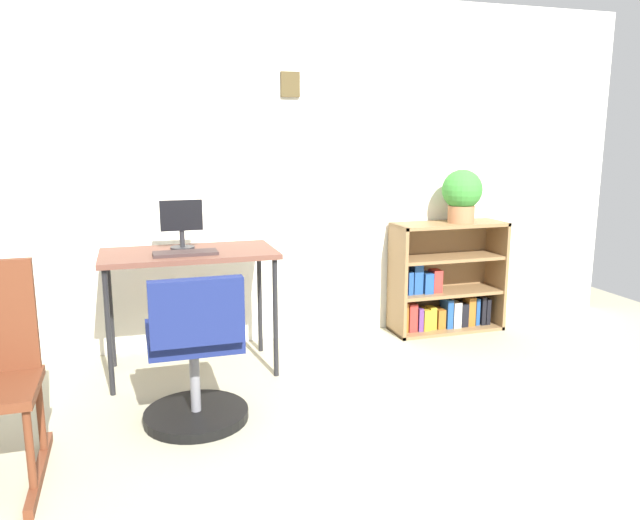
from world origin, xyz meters
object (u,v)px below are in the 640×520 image
office_chair (195,360)px  potted_plant_on_shelf (462,194)px  desk (189,262)px  bookshelf_low (443,283)px  keyboard (185,253)px  monitor (182,223)px

office_chair → potted_plant_on_shelf: 2.31m
office_chair → desk: bearing=85.7°
office_chair → bookshelf_low: bearing=28.4°
office_chair → bookshelf_low: bookshelf_low is taller
desk → keyboard: 0.13m
keyboard → bookshelf_low: bearing=12.2°
monitor → office_chair: size_ratio=0.37×
keyboard → potted_plant_on_shelf: bearing=10.2°
keyboard → office_chair: 0.75m
bookshelf_low → potted_plant_on_shelf: potted_plant_on_shelf is taller
office_chair → bookshelf_low: (1.90, 1.02, 0.01)m
desk → potted_plant_on_shelf: bearing=7.3°
monitor → keyboard: (-0.00, -0.19, -0.15)m
bookshelf_low → potted_plant_on_shelf: size_ratio=2.18×
monitor → keyboard: bearing=-90.3°
monitor → office_chair: bearing=-92.0°
desk → monitor: 0.24m
bookshelf_low → desk: bearing=-170.8°
desk → office_chair: bearing=-94.3°
desk → potted_plant_on_shelf: (1.94, 0.25, 0.33)m
bookshelf_low → potted_plant_on_shelf: 0.67m
desk → bookshelf_low: size_ratio=1.23×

